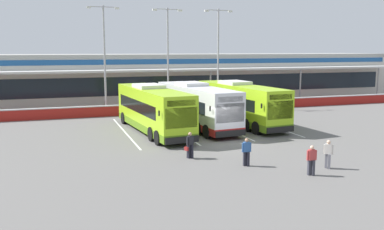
% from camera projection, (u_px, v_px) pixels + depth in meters
% --- Properties ---
extents(ground_plane, '(200.00, 200.00, 0.00)m').
position_uv_depth(ground_plane, '(226.00, 142.00, 29.89)').
color(ground_plane, '#605E5B').
extents(terminal_building, '(70.00, 13.00, 6.00)m').
position_uv_depth(terminal_building, '(146.00, 77.00, 54.63)').
color(terminal_building, beige).
rests_on(terminal_building, ground).
extents(red_barrier_wall, '(60.00, 0.40, 1.10)m').
position_uv_depth(red_barrier_wall, '(171.00, 108.00, 43.39)').
color(red_barrier_wall, maroon).
rests_on(red_barrier_wall, ground).
extents(coach_bus_leftmost, '(3.90, 12.34, 3.78)m').
position_uv_depth(coach_bus_leftmost, '(153.00, 110.00, 33.33)').
color(coach_bus_leftmost, '#9ED11E').
rests_on(coach_bus_leftmost, ground).
extents(coach_bus_left_centre, '(3.90, 12.34, 3.78)m').
position_uv_depth(coach_bus_left_centre, '(196.00, 106.00, 35.50)').
color(coach_bus_left_centre, silver).
rests_on(coach_bus_left_centre, ground).
extents(coach_bus_centre, '(3.90, 12.34, 3.78)m').
position_uv_depth(coach_bus_centre, '(240.00, 104.00, 36.93)').
color(coach_bus_centre, '#9ED11E').
rests_on(coach_bus_centre, ground).
extents(bay_stripe_far_west, '(0.14, 13.00, 0.01)m').
position_uv_depth(bay_stripe_far_west, '(125.00, 132.00, 33.54)').
color(bay_stripe_far_west, silver).
rests_on(bay_stripe_far_west, ground).
extents(bay_stripe_west, '(0.14, 13.00, 0.01)m').
position_uv_depth(bay_stripe_west, '(175.00, 129.00, 34.86)').
color(bay_stripe_west, silver).
rests_on(bay_stripe_west, ground).
extents(bay_stripe_mid_west, '(0.14, 13.00, 0.01)m').
position_uv_depth(bay_stripe_mid_west, '(221.00, 126.00, 36.17)').
color(bay_stripe_mid_west, silver).
rests_on(bay_stripe_mid_west, ground).
extents(bay_stripe_centre, '(0.14, 13.00, 0.01)m').
position_uv_depth(bay_stripe_centre, '(264.00, 123.00, 37.48)').
color(bay_stripe_centre, silver).
rests_on(bay_stripe_centre, ground).
extents(pedestrian_with_handbag, '(0.65, 0.43, 1.62)m').
position_uv_depth(pedestrian_with_handbag, '(190.00, 145.00, 25.31)').
color(pedestrian_with_handbag, black).
rests_on(pedestrian_with_handbag, ground).
extents(pedestrian_in_dark_coat, '(0.48, 0.42, 1.62)m').
position_uv_depth(pedestrian_in_dark_coat, '(328.00, 153.00, 23.12)').
color(pedestrian_in_dark_coat, slate).
rests_on(pedestrian_in_dark_coat, ground).
extents(pedestrian_child, '(0.54, 0.33, 1.62)m').
position_uv_depth(pedestrian_child, '(246.00, 151.00, 23.61)').
color(pedestrian_child, black).
rests_on(pedestrian_child, ground).
extents(pedestrian_near_bin, '(0.54, 0.34, 1.62)m').
position_uv_depth(pedestrian_near_bin, '(312.00, 159.00, 21.85)').
color(pedestrian_near_bin, '#33333D').
rests_on(pedestrian_near_bin, ground).
extents(lamp_post_west, '(3.24, 0.28, 11.00)m').
position_uv_depth(lamp_post_west, '(104.00, 53.00, 42.43)').
color(lamp_post_west, '#9E9EA3').
rests_on(lamp_post_west, ground).
extents(lamp_post_centre, '(3.24, 0.28, 11.00)m').
position_uv_depth(lamp_post_centre, '(168.00, 52.00, 44.93)').
color(lamp_post_centre, '#9E9EA3').
rests_on(lamp_post_centre, ground).
extents(lamp_post_east, '(3.24, 0.28, 11.00)m').
position_uv_depth(lamp_post_east, '(218.00, 52.00, 46.00)').
color(lamp_post_east, '#9E9EA3').
rests_on(lamp_post_east, ground).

